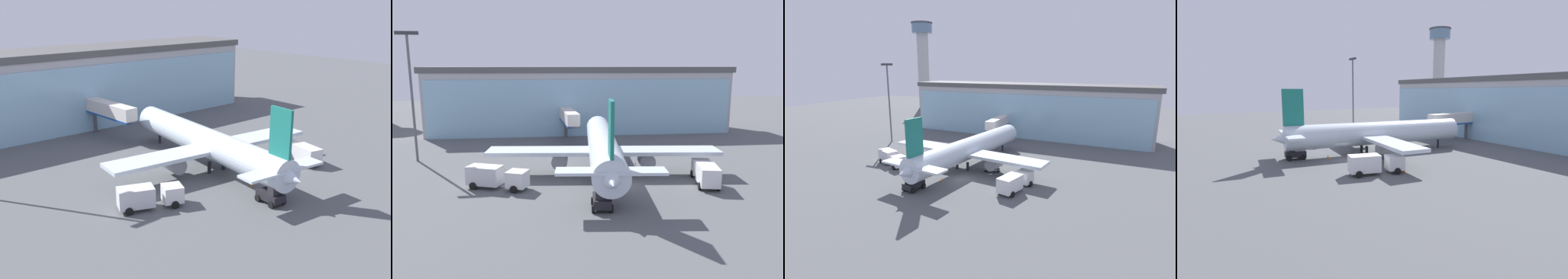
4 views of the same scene
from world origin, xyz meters
TOP-DOWN VIEW (x-y plane):
  - ground at (0.00, 0.00)m, footprint 240.00×240.00m
  - terminal_building at (-0.00, 39.55)m, footprint 65.11×14.94m
  - jet_bridge at (-3.78, 27.99)m, footprint 2.63×12.61m
  - apron_light_mast at (-28.26, 16.76)m, footprint 3.20×0.40m
  - airplane at (-1.45, 6.52)m, footprint 31.01×35.35m
  - catering_truck at (-15.43, 1.54)m, footprint 7.58×4.89m
  - fuel_truck at (9.99, -0.77)m, footprint 3.95×7.62m
  - baggage_cart at (3.52, 6.01)m, footprint 3.16×2.41m
  - pushback_tug at (-4.18, -6.89)m, footprint 2.55×3.42m
  - safety_cone_nose at (-2.08, -2.06)m, footprint 0.36×0.36m
  - safety_cone_wingtip at (11.42, 3.09)m, footprint 0.36×0.36m

SIDE VIEW (x-z plane):
  - ground at x=0.00m, z-range 0.00..0.00m
  - safety_cone_nose at x=-2.08m, z-range 0.00..0.55m
  - safety_cone_wingtip at x=11.42m, z-range 0.00..0.55m
  - baggage_cart at x=3.52m, z-range -0.25..1.25m
  - pushback_tug at x=-4.18m, z-range -0.18..2.12m
  - catering_truck at x=-15.43m, z-range 0.14..2.79m
  - fuel_truck at x=9.99m, z-range 0.14..2.79m
  - airplane at x=-1.45m, z-range -2.07..9.09m
  - jet_bridge at x=-3.78m, z-range 1.62..7.64m
  - terminal_building at x=0.00m, z-range 0.00..14.00m
  - apron_light_mast at x=-28.26m, z-range 1.76..20.98m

